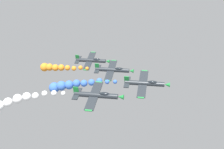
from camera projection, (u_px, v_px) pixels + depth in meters
airplane_lead at (145, 83)px, 66.10m from camera, size 8.95×10.35×4.04m
smoke_trail_lead at (70, 85)px, 69.52m from camera, size 2.62×16.70×4.30m
airplane_left_inner at (113, 70)px, 76.83m from camera, size 9.17×10.35×3.50m
smoke_trail_left_inner at (55, 67)px, 81.68m from camera, size 4.50×15.18×3.01m
airplane_right_inner at (97, 95)px, 58.65m from camera, size 9.25×10.35×3.37m
airplane_left_outer at (91, 60)px, 86.50m from camera, size 9.09×10.35×3.65m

